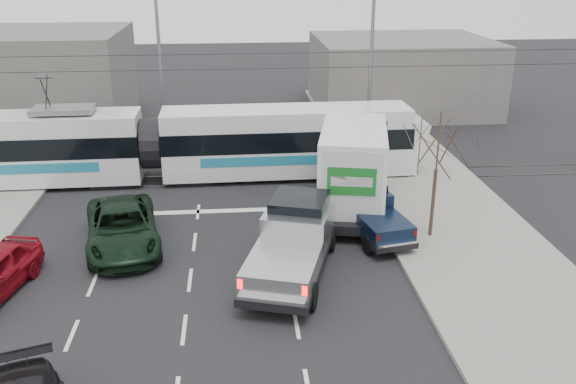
{
  "coord_description": "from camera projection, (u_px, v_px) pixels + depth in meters",
  "views": [
    {
      "loc": [
        0.02,
        -18.76,
        10.56
      ],
      "look_at": [
        2.03,
        3.45,
        1.8
      ],
      "focal_mm": 38.0,
      "sensor_mm": 36.0,
      "label": 1
    }
  ],
  "objects": [
    {
      "name": "tram",
      "position": [
        151.0,
        145.0,
        29.68
      ],
      "size": [
        25.5,
        2.91,
        5.2
      ],
      "rotation": [
        0.0,
        0.0,
        0.01
      ],
      "color": "silver",
      "rests_on": "ground"
    },
    {
      "name": "sidewalk_right",
      "position": [
        489.0,
        265.0,
        21.98
      ],
      "size": [
        6.0,
        60.0,
        0.15
      ],
      "primitive_type": "cube",
      "color": "gray",
      "rests_on": "ground"
    },
    {
      "name": "green_car",
      "position": [
        122.0,
        227.0,
        23.27
      ],
      "size": [
        3.67,
        6.07,
        1.58
      ],
      "primitive_type": "imported",
      "rotation": [
        0.0,
        0.0,
        0.2
      ],
      "color": "black",
      "rests_on": "ground"
    },
    {
      "name": "street_lamp_far",
      "position": [
        157.0,
        58.0,
        33.86
      ],
      "size": [
        2.38,
        0.25,
        9.0
      ],
      "color": "slate",
      "rests_on": "ground"
    },
    {
      "name": "box_truck",
      "position": [
        353.0,
        168.0,
        26.33
      ],
      "size": [
        4.2,
        8.09,
        3.86
      ],
      "rotation": [
        0.0,
        0.0,
        -0.21
      ],
      "color": "black",
      "rests_on": "ground"
    },
    {
      "name": "street_lamp_near",
      "position": [
        368.0,
        61.0,
        32.97
      ],
      "size": [
        2.38,
        0.25,
        9.0
      ],
      "color": "slate",
      "rests_on": "ground"
    },
    {
      "name": "building_right",
      "position": [
        401.0,
        74.0,
        43.59
      ],
      "size": [
        12.0,
        10.0,
        5.0
      ],
      "primitive_type": "cube",
      "color": "slate",
      "rests_on": "ground"
    },
    {
      "name": "building_left",
      "position": [
        16.0,
        79.0,
        39.37
      ],
      "size": [
        14.0,
        10.0,
        6.0
      ],
      "primitive_type": "cube",
      "color": "slate",
      "rests_on": "ground"
    },
    {
      "name": "rails",
      "position": [
        236.0,
        179.0,
        30.52
      ],
      "size": [
        60.0,
        1.6,
        0.03
      ],
      "primitive_type": "cube",
      "color": "#33302D",
      "rests_on": "ground"
    },
    {
      "name": "navy_pickup",
      "position": [
        370.0,
        211.0,
        24.36
      ],
      "size": [
        2.57,
        4.85,
        1.94
      ],
      "rotation": [
        0.0,
        0.0,
        0.2
      ],
      "color": "black",
      "rests_on": "ground"
    },
    {
      "name": "bare_tree",
      "position": [
        438.0,
        147.0,
        22.82
      ],
      "size": [
        2.4,
        2.4,
        5.0
      ],
      "color": "#47382B",
      "rests_on": "ground"
    },
    {
      "name": "ground",
      "position": [
        239.0,
        278.0,
        21.25
      ],
      "size": [
        120.0,
        120.0,
        0.0
      ],
      "primitive_type": "plane",
      "color": "black",
      "rests_on": "ground"
    },
    {
      "name": "traffic_signal",
      "position": [
        382.0,
        144.0,
        26.81
      ],
      "size": [
        0.44,
        0.44,
        3.6
      ],
      "color": "black",
      "rests_on": "ground"
    },
    {
      "name": "catenary",
      "position": [
        233.0,
        103.0,
        29.1
      ],
      "size": [
        60.0,
        0.2,
        7.0
      ],
      "color": "black",
      "rests_on": "ground"
    },
    {
      "name": "silver_pickup",
      "position": [
        295.0,
        238.0,
        21.47
      ],
      "size": [
        4.12,
        7.02,
        2.42
      ],
      "rotation": [
        0.0,
        0.0,
        -0.3
      ],
      "color": "black",
      "rests_on": "ground"
    }
  ]
}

